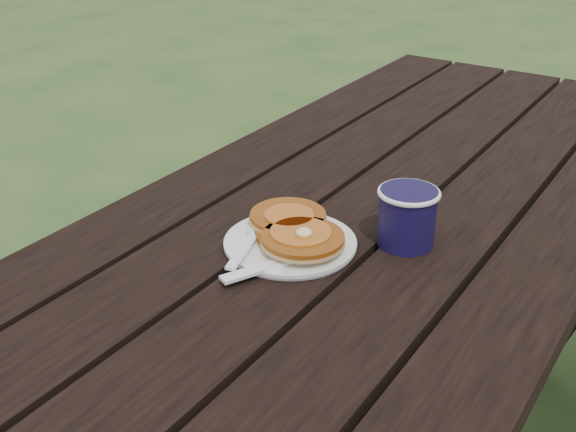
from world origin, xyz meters
The scene contains 6 objects.
picnic_table centered at (0.00, 0.00, 0.37)m, with size 1.36×1.80×0.75m.
plate centered at (-0.03, -0.26, 0.76)m, with size 0.20×0.20×0.01m, color white.
pancake_stack centered at (-0.03, -0.25, 0.77)m, with size 0.18×0.17×0.04m.
knife centered at (-0.01, -0.33, 0.76)m, with size 0.02×0.18×0.01m, color white.
fork centered at (-0.07, -0.33, 0.77)m, with size 0.03×0.16×0.01m, color white, non-canonical shape.
coffee_cup centered at (0.11, -0.15, 0.80)m, with size 0.09×0.09×0.09m.
Camera 1 is at (0.49, -1.06, 1.29)m, focal length 45.00 mm.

